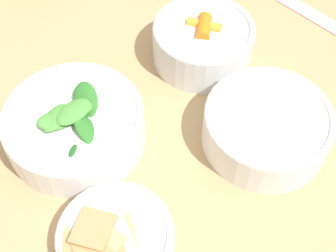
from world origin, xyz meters
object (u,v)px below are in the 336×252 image
bowl_cookies (115,239)px  ruler (324,22)px  bowl_greens (74,125)px  bowl_beans_hotdog (266,128)px  bowl_carrots (203,41)px

bowl_cookies → ruler: size_ratio=0.48×
bowl_greens → ruler: (0.02, 0.46, -0.03)m
bowl_greens → bowl_beans_hotdog: 0.26m
bowl_carrots → bowl_greens: size_ratio=0.81×
bowl_beans_hotdog → ruler: (-0.13, 0.25, -0.03)m
bowl_greens → bowl_beans_hotdog: bowl_greens is taller
bowl_carrots → bowl_cookies: bearing=-54.2°
bowl_carrots → bowl_cookies: bowl_carrots is taller
bowl_greens → bowl_cookies: bowl_greens is taller
bowl_carrots → bowl_greens: (0.03, -0.24, -0.01)m
bowl_cookies → ruler: bearing=106.5°
bowl_greens → ruler: bearing=87.4°
bowl_greens → bowl_beans_hotdog: (0.15, 0.21, -0.00)m
bowl_carrots → ruler: (0.05, 0.22, -0.03)m
bowl_cookies → bowl_greens: bearing=168.1°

